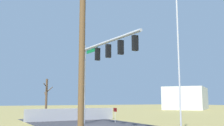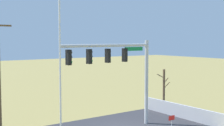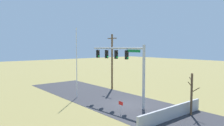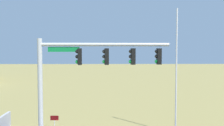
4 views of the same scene
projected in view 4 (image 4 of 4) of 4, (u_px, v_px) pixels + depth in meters
name	position (u px, v px, depth m)	size (l,w,h in m)	color
signal_mast	(85.00, 68.00, 15.34)	(7.68, 0.88, 6.42)	#B2B5BA
flagpole	(176.00, 72.00, 17.84)	(0.10, 0.10, 8.52)	silver
open_sign	(54.00, 120.00, 18.17)	(0.56, 0.04, 1.22)	silver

